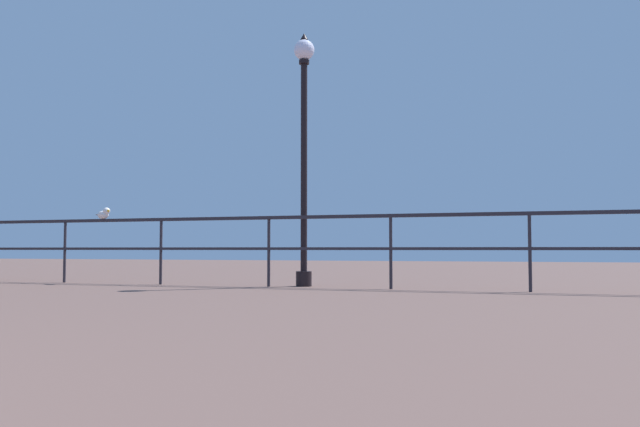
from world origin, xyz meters
name	(u,v)px	position (x,y,z in m)	size (l,w,h in m)	color
pier_railing	(269,235)	(0.00, 9.40, 0.76)	(21.89, 0.05, 1.03)	#27232B
lamppost_center	(304,132)	(0.46, 9.64, 2.29)	(0.31, 0.31, 3.78)	black
seagull_on_rail	(104,214)	(-2.88, 9.39, 1.11)	(0.37, 0.23, 0.18)	white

